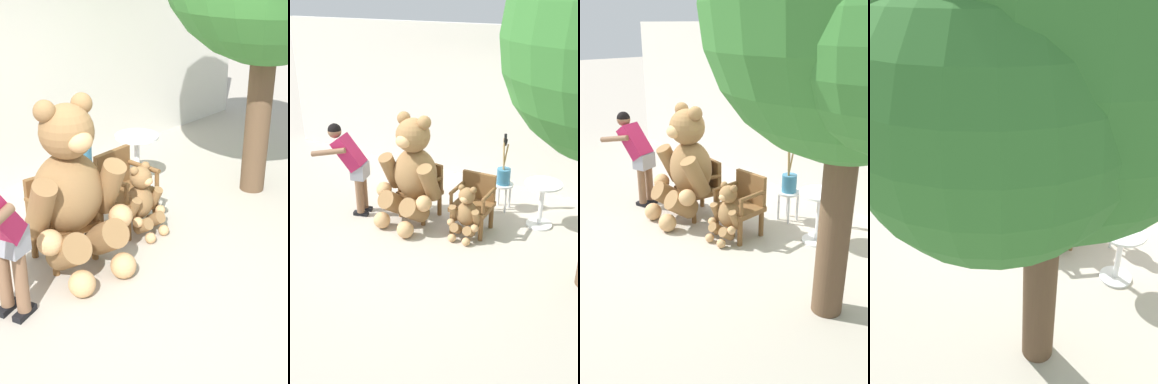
{
  "view_description": "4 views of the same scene",
  "coord_description": "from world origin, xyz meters",
  "views": [
    {
      "loc": [
        -3.31,
        -3.37,
        2.96
      ],
      "look_at": [
        0.33,
        0.06,
        0.59
      ],
      "focal_mm": 50.0,
      "sensor_mm": 36.0,
      "label": 1
    },
    {
      "loc": [
        2.84,
        -4.73,
        3.33
      ],
      "look_at": [
        0.14,
        -0.16,
        0.81
      ],
      "focal_mm": 40.0,
      "sensor_mm": 36.0,
      "label": 2
    },
    {
      "loc": [
        4.37,
        -3.25,
        2.77
      ],
      "look_at": [
        0.2,
        0.39,
        0.58
      ],
      "focal_mm": 40.0,
      "sensor_mm": 36.0,
      "label": 3
    },
    {
      "loc": [
        4.82,
        -0.46,
        3.27
      ],
      "look_at": [
        0.11,
        -0.1,
        0.65
      ],
      "focal_mm": 35.0,
      "sensor_mm": 36.0,
      "label": 4
    }
  ],
  "objects": [
    {
      "name": "white_stool",
      "position": [
        0.58,
        1.32,
        0.36
      ],
      "size": [
        0.34,
        0.34,
        0.46
      ],
      "color": "silver",
      "rests_on": "ground"
    },
    {
      "name": "person_visitor",
      "position": [
        -1.46,
        -0.01,
        0.89
      ],
      "size": [
        0.77,
        0.64,
        1.49
      ],
      "color": "black",
      "rests_on": "ground"
    },
    {
      "name": "teddy_bear_large",
      "position": [
        -0.47,
        0.22,
        0.84
      ],
      "size": [
        1.05,
        1.03,
        1.72
      ],
      "color": "olive",
      "rests_on": "ground"
    },
    {
      "name": "wooden_chair_right",
      "position": [
        0.46,
        0.49,
        0.46
      ],
      "size": [
        0.58,
        0.54,
        0.86
      ],
      "color": "brown",
      "rests_on": "ground"
    },
    {
      "name": "teddy_bear_small",
      "position": [
        0.46,
        0.21,
        0.4
      ],
      "size": [
        0.49,
        0.47,
        0.82
      ],
      "color": "olive",
      "rests_on": "ground"
    },
    {
      "name": "round_side_table",
      "position": [
        1.3,
        1.1,
        0.45
      ],
      "size": [
        0.56,
        0.56,
        0.72
      ],
      "color": "white",
      "rests_on": "ground"
    },
    {
      "name": "wooden_chair_left",
      "position": [
        -0.45,
        0.49,
        0.46
      ],
      "size": [
        0.62,
        0.59,
        0.86
      ],
      "color": "brown",
      "rests_on": "ground"
    },
    {
      "name": "brush_bucket",
      "position": [
        0.58,
        1.32,
        0.64
      ],
      "size": [
        0.22,
        0.22,
        0.85
      ],
      "color": "teal",
      "rests_on": "white_stool"
    },
    {
      "name": "back_wall",
      "position": [
        0.0,
        2.4,
        1.4
      ],
      "size": [
        10.0,
        0.16,
        2.8
      ],
      "primitive_type": "cube",
      "color": "silver",
      "rests_on": "ground"
    },
    {
      "name": "ground_plane",
      "position": [
        0.0,
        0.0,
        0.0
      ],
      "size": [
        60.0,
        60.0,
        0.0
      ],
      "primitive_type": "plane",
      "color": "#B2A899"
    }
  ]
}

